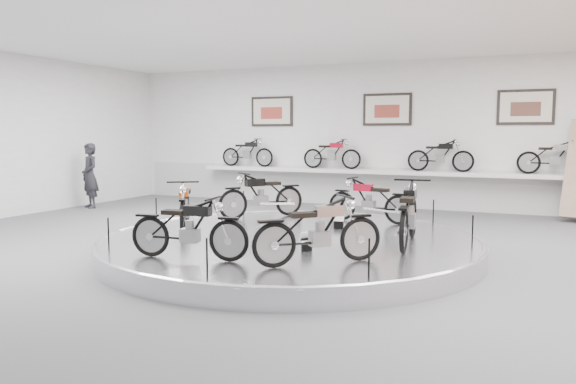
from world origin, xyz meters
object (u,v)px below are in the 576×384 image
at_px(bike_e, 189,228).
at_px(display_platform, 290,245).
at_px(shelf, 384,172).
at_px(bike_f, 318,230).
at_px(bike_d, 185,205).
at_px(bike_a, 409,213).
at_px(visitor, 90,176).
at_px(bike_b, 370,200).
at_px(bike_c, 262,195).

bearing_deg(bike_e, display_platform, 66.18).
bearing_deg(shelf, bike_f, -81.86).
distance_m(display_platform, bike_d, 2.06).
bearing_deg(bike_e, bike_f, 5.85).
relative_size(bike_a, visitor, 0.97).
relative_size(shelf, bike_e, 7.32).
relative_size(bike_b, bike_f, 0.96).
height_order(bike_d, bike_f, bike_d).
bearing_deg(display_platform, bike_e, -105.79).
xyz_separation_m(bike_c, bike_d, (-0.56, -1.97, -0.01)).
distance_m(bike_a, bike_e, 3.43).
height_order(display_platform, bike_e, bike_e).
distance_m(bike_b, bike_c, 2.24).
height_order(shelf, bike_d, bike_d).
relative_size(bike_b, bike_d, 0.94).
relative_size(bike_f, visitor, 0.88).
bearing_deg(display_platform, bike_f, -55.74).
height_order(bike_b, bike_d, bike_d).
xyz_separation_m(bike_c, bike_f, (2.55, -3.42, -0.02)).
bearing_deg(bike_a, bike_b, 25.19).
xyz_separation_m(display_platform, bike_e, (-0.60, -2.14, 0.59)).
height_order(bike_d, bike_e, bike_d).
bearing_deg(bike_d, visitor, -153.20).
relative_size(display_platform, visitor, 3.59).
height_order(display_platform, bike_a, bike_a).
distance_m(bike_a, bike_f, 1.98).
bearing_deg(display_platform, bike_c, 128.96).
xyz_separation_m(bike_b, bike_c, (-2.21, -0.32, 0.04)).
xyz_separation_m(bike_f, visitor, (-8.56, 4.92, 0.13)).
height_order(bike_e, visitor, visitor).
xyz_separation_m(shelf, bike_f, (1.16, -8.10, -0.24)).
xyz_separation_m(bike_c, bike_e, (0.79, -3.86, -0.04)).
bearing_deg(visitor, display_platform, 2.97).
distance_m(display_platform, bike_e, 2.30).
relative_size(display_platform, bike_f, 4.08).
xyz_separation_m(bike_e, bike_f, (1.76, 0.44, 0.02)).
bearing_deg(shelf, visitor, -156.72).
bearing_deg(visitor, bike_f, -3.42).
height_order(bike_a, bike_f, bike_a).
distance_m(bike_c, visitor, 6.20).
distance_m(bike_d, bike_f, 3.43).
bearing_deg(display_platform, shelf, 90.00).
distance_m(display_platform, visitor, 8.10).
distance_m(bike_f, visitor, 9.87).
bearing_deg(bike_c, bike_b, 135.50).
bearing_deg(bike_d, display_platform, 66.50).
height_order(bike_f, visitor, visitor).
height_order(bike_d, visitor, visitor).
height_order(bike_a, visitor, visitor).
bearing_deg(display_platform, visitor, 156.51).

